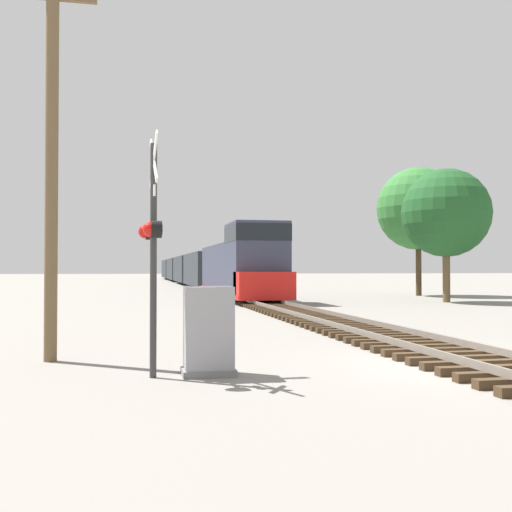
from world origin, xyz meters
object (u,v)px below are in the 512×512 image
tree_far_right (446,213)px  utility_pole (52,157)px  freight_train (191,269)px  relay_cabinet (208,332)px  tree_mid_background (418,209)px  crossing_signal_near (152,239)px

tree_far_right → utility_pole: bearing=-136.7°
utility_pole → tree_far_right: bearing=43.3°
freight_train → utility_pole: (-8.31, -56.63, 2.45)m
freight_train → relay_cabinet: 59.13m
utility_pole → tree_far_right: 26.30m
utility_pole → tree_mid_background: tree_mid_background is taller
utility_pole → freight_train: bearing=81.6°
freight_train → tree_far_right: size_ratio=11.06×
crossing_signal_near → utility_pole: (-2.00, 2.31, 1.81)m
relay_cabinet → utility_pole: bearing=143.2°
crossing_signal_near → tree_mid_background: 34.38m
relay_cabinet → utility_pole: (-3.02, 2.26, 3.48)m
freight_train → tree_far_right: tree_far_right is taller
freight_train → tree_far_right: bearing=-74.4°
crossing_signal_near → relay_cabinet: size_ratio=2.70×
tree_mid_background → utility_pole: bearing=-129.6°
utility_pole → tree_mid_background: 33.60m
crossing_signal_near → relay_cabinet: bearing=87.3°
crossing_signal_near → tree_mid_background: bearing=140.0°
tree_mid_background → crossing_signal_near: bearing=-124.5°
crossing_signal_near → tree_mid_background: (19.37, 28.17, 3.67)m
relay_cabinet → utility_pole: utility_pole is taller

